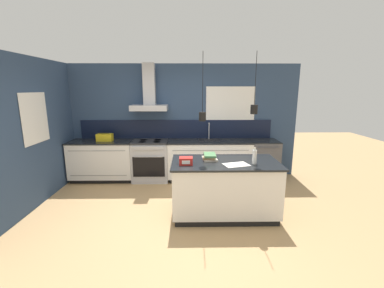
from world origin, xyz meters
TOP-DOWN VIEW (x-y plane):
  - ground_plane at (0.00, 0.00)m, footprint 16.00×16.00m
  - wall_back at (-0.02, 2.00)m, footprint 5.60×2.12m
  - wall_left at (-2.43, 0.70)m, footprint 0.08×3.80m
  - counter_run_left at (-1.67, 1.69)m, footprint 1.40×0.64m
  - counter_run_sink at (0.75, 1.69)m, footprint 1.88×0.64m
  - oven_range at (-0.58, 1.69)m, footprint 0.80×0.66m
  - dishwasher at (1.99, 1.69)m, footprint 0.61×0.65m
  - kitchen_island at (0.87, 0.02)m, footprint 1.72×0.93m
  - bottle_on_island at (1.30, -0.12)m, footprint 0.07×0.07m
  - book_stack at (0.63, 0.13)m, footprint 0.25×0.33m
  - red_supply_box at (0.24, -0.13)m, footprint 0.21×0.17m
  - paper_pile at (1.01, -0.17)m, footprint 0.43×0.35m
  - yellow_toolbox at (-1.58, 1.69)m, footprint 0.34×0.18m

SIDE VIEW (x-z plane):
  - ground_plane at x=0.00m, z-range 0.00..0.00m
  - oven_range at x=-0.58m, z-range 0.00..0.91m
  - dishwasher at x=1.99m, z-range 0.00..0.91m
  - kitchen_island at x=0.87m, z-range 0.00..0.91m
  - counter_run_left at x=-1.67m, z-range 0.01..0.92m
  - counter_run_sink at x=0.75m, z-range -0.19..1.11m
  - paper_pile at x=1.01m, z-range 0.91..0.92m
  - book_stack at x=0.63m, z-range 0.91..1.00m
  - red_supply_box at x=0.24m, z-range 0.91..1.02m
  - yellow_toolbox at x=-1.58m, z-range 0.90..1.09m
  - bottle_on_island at x=1.30m, z-range 0.88..1.17m
  - wall_left at x=-2.43m, z-range 0.00..2.60m
  - wall_back at x=-0.02m, z-range 0.05..2.65m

